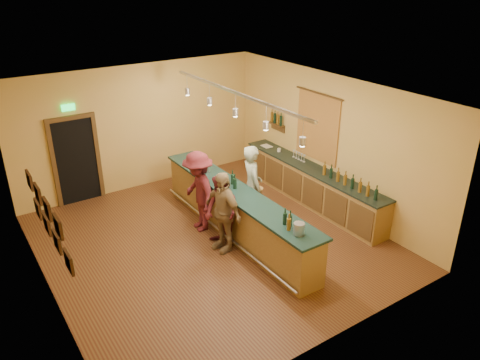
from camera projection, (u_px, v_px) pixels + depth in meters
floor at (211, 242)px, 9.97m from camera, size 7.00×7.00×0.00m
ceiling at (207, 94)px, 8.64m from camera, size 6.50×7.00×0.02m
wall_back at (140, 127)px, 11.95m from camera, size 6.50×0.02×3.20m
wall_front at (333, 255)px, 6.66m from camera, size 6.50×0.02×3.20m
wall_left at (38, 218)px, 7.66m from camera, size 0.02×7.00×3.20m
wall_right at (329, 142)px, 10.95m from camera, size 0.02×7.00×3.20m
doorway at (76, 159)px, 11.27m from camera, size 1.15×0.09×2.48m
tapestry at (317, 128)px, 11.13m from camera, size 0.03×1.40×1.60m
bottle_shelf at (277, 120)px, 12.31m from camera, size 0.17×0.55×0.54m
picture_grid at (48, 217)px, 6.97m from camera, size 0.06×2.20×0.70m
back_counter at (312, 185)px, 11.40m from camera, size 0.60×4.55×1.27m
tasting_bar at (236, 209)px, 10.04m from camera, size 0.73×5.10×1.38m
pendant_track at (235, 101)px, 9.05m from camera, size 0.11×4.60×0.50m
bartender at (252, 186)px, 10.31m from camera, size 0.62×0.78×1.88m
customer_a at (222, 213)px, 9.44m from camera, size 0.64×0.81×1.62m
customer_b at (223, 212)px, 9.38m from camera, size 0.56×1.06×1.73m
customer_c at (199, 192)px, 10.11m from camera, size 0.84×1.26×1.82m
bar_stool at (257, 194)px, 11.01m from camera, size 0.30×0.30×0.62m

